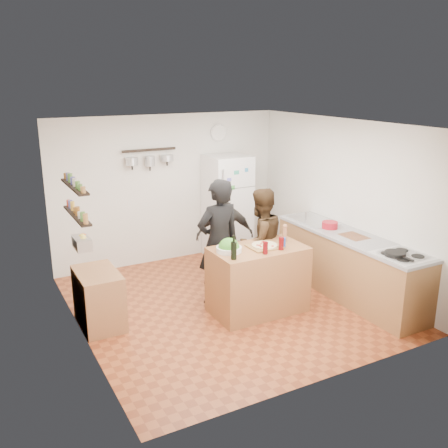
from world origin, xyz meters
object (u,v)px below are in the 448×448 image
salt_canister (283,242)px  skillet (395,254)px  person_left (218,242)px  counter_run (348,266)px  prep_island (258,280)px  fridge (227,207)px  person_center (260,243)px  person_back (225,236)px  salad_bowl (229,249)px  wall_clock (218,133)px  side_table (99,299)px  wine_bottle (234,251)px  pepper_mill (285,235)px  red_bowl (330,225)px

salt_canister → skillet: bearing=-43.2°
person_left → counter_run: bearing=155.7°
prep_island → salt_canister: bearing=-21.8°
person_left → fridge: fridge is taller
prep_island → person_center: size_ratio=0.79×
person_center → person_back: size_ratio=1.06×
salad_bowl → wall_clock: (1.11, 2.41, 1.21)m
wall_clock → side_table: size_ratio=0.37×
wine_bottle → pepper_mill: 0.99m
person_center → skillet: person_center is taller
person_left → red_bowl: person_left is taller
salt_canister → counter_run: size_ratio=0.05×
counter_run → red_bowl: size_ratio=11.20×
salt_canister → side_table: salt_canister is taller
salt_canister → wall_clock: (0.39, 2.58, 1.18)m
wine_bottle → skillet: size_ratio=0.85×
salad_bowl → pepper_mill: pepper_mill is taller
salt_canister → wine_bottle: bearing=-172.9°
person_left → side_table: size_ratio=2.23×
salt_canister → wall_clock: wall_clock is taller
prep_island → person_left: 0.74m
salt_canister → salad_bowl: bearing=166.7°
salad_bowl → side_table: size_ratio=0.41×
skillet → fridge: size_ratio=0.15×
person_center → red_bowl: 1.11m
salad_bowl → salt_canister: size_ratio=2.61×
skillet → fridge: (-0.65, 3.22, -0.05)m
pepper_mill → salt_canister: size_ratio=1.58×
red_bowl → pepper_mill: bearing=-169.2°
wall_clock → person_center: bearing=-100.5°
salt_canister → skillet: size_ratio=0.48×
salad_bowl → wine_bottle: size_ratio=1.49×
pepper_mill → person_center: person_center is taller
skillet → person_center: bearing=123.2°
salt_canister → person_back: person_back is taller
prep_island → side_table: 2.10m
salad_bowl → person_left: 0.46m
prep_island → pepper_mill: size_ratio=6.23×
person_back → pepper_mill: bearing=129.5°
fridge → salad_bowl: bearing=-118.1°
prep_island → person_back: 1.15m
pepper_mill → skillet: bearing=-52.2°
person_center → fridge: fridge is taller
red_bowl → side_table: red_bowl is taller
prep_island → wine_bottle: size_ratio=5.61×
salt_canister → counter_run: (1.14, -0.05, -0.52)m
person_center → person_back: bearing=-77.8°
person_left → skillet: person_left is taller
prep_island → person_left: size_ratio=0.70×
salt_canister → counter_run: 1.25m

